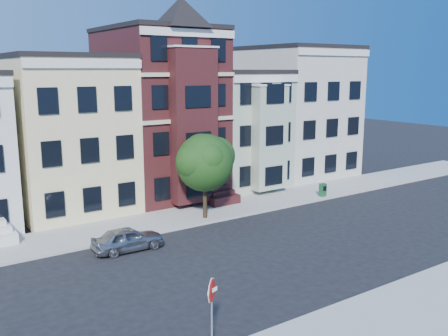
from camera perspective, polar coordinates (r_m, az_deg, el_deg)
ground at (r=26.93m, az=7.36°, el=-9.15°), size 120.00×120.00×0.00m
far_sidewalk at (r=32.97m, az=-1.96°, el=-5.09°), size 60.00×4.00×0.15m
near_sidewalk at (r=22.11m, az=21.75°, el=-14.40°), size 60.00×4.00×0.15m
house_yellow at (r=34.94m, az=-17.65°, el=3.57°), size 7.00×9.00×10.00m
house_brown at (r=37.44m, az=-7.41°, el=6.03°), size 7.00×9.00×12.00m
house_green at (r=40.95m, az=0.78°, el=4.45°), size 6.00×9.00×9.00m
house_cream at (r=45.24m, az=8.09°, el=6.26°), size 8.00×9.00×11.00m
street_tree at (r=30.79m, az=-2.23°, el=0.17°), size 6.86×6.86×6.57m
parked_car at (r=26.76m, az=-10.95°, el=-7.96°), size 3.78×1.63×1.27m
newspaper_box at (r=37.34m, az=11.21°, el=-2.46°), size 0.45×0.41×0.97m
stop_sign at (r=16.65m, az=-1.43°, el=-16.17°), size 0.83×0.39×3.06m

